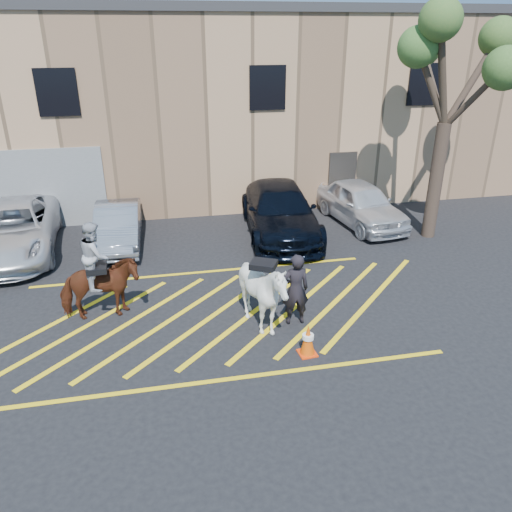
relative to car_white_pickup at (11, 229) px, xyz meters
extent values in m
plane|color=black|center=(5.64, -4.85, -0.78)|extent=(90.00, 90.00, 0.00)
imported|color=silver|center=(0.00, 0.00, 0.00)|extent=(3.00, 5.79, 1.56)
imported|color=gray|center=(3.21, 0.01, -0.13)|extent=(1.44, 3.99, 1.31)
imported|color=black|center=(8.61, -0.06, 0.03)|extent=(2.76, 5.79, 1.63)
imported|color=silver|center=(11.71, 0.28, -0.03)|extent=(2.37, 4.63, 1.51)
imported|color=black|center=(7.54, -5.82, 0.12)|extent=(0.66, 0.44, 1.79)
cube|color=tan|center=(5.64, 7.15, 2.72)|extent=(32.00, 10.00, 7.00)
cube|color=#2D2D30|center=(5.64, 7.15, 6.37)|extent=(32.20, 10.20, 0.30)
cube|color=black|center=(1.64, 2.11, 3.82)|extent=(1.30, 0.08, 1.50)
cube|color=black|center=(8.64, 2.11, 3.82)|extent=(1.30, 0.08, 1.50)
cube|color=black|center=(14.64, 2.11, 3.82)|extent=(1.30, 0.08, 1.50)
cube|color=#38332D|center=(11.64, 2.11, 0.32)|extent=(1.10, 0.08, 2.20)
cube|color=yellow|center=(1.44, -5.15, -0.77)|extent=(4.20, 4.20, 0.01)
cube|color=yellow|center=(2.49, -5.15, -0.77)|extent=(4.20, 4.20, 0.01)
cube|color=yellow|center=(3.54, -5.15, -0.77)|extent=(4.20, 4.20, 0.01)
cube|color=yellow|center=(4.59, -5.15, -0.77)|extent=(4.20, 4.20, 0.01)
cube|color=yellow|center=(5.64, -5.15, -0.77)|extent=(4.20, 4.20, 0.01)
cube|color=yellow|center=(6.69, -5.15, -0.77)|extent=(4.20, 4.20, 0.01)
cube|color=yellow|center=(7.74, -5.15, -0.77)|extent=(4.20, 4.20, 0.01)
cube|color=yellow|center=(8.79, -5.15, -0.77)|extent=(4.20, 4.20, 0.01)
cube|color=yellow|center=(9.84, -5.15, -0.77)|extent=(4.20, 4.20, 0.01)
cube|color=yellow|center=(5.64, -2.65, -0.77)|extent=(9.50, 0.12, 0.01)
cube|color=yellow|center=(5.64, -7.65, -0.77)|extent=(9.50, 0.12, 0.01)
imported|color=#5A2315|center=(3.01, -4.66, 0.02)|extent=(1.93, 0.97, 1.59)
imported|color=#A3A5AE|center=(3.01, -4.66, 0.90)|extent=(0.66, 0.82, 1.62)
cube|color=black|center=(3.01, -4.66, 0.57)|extent=(0.49, 0.59, 0.14)
imported|color=white|center=(6.74, -5.96, 0.16)|extent=(2.14, 2.22, 1.89)
cube|color=black|center=(6.74, -5.96, 0.90)|extent=(0.71, 0.67, 0.14)
cube|color=#FF3C0A|center=(7.47, -7.12, -0.77)|extent=(0.41, 0.41, 0.03)
cone|color=#DC4D09|center=(7.47, -7.12, -0.40)|extent=(0.32, 0.32, 0.70)
cylinder|color=white|center=(7.47, -7.12, -0.34)|extent=(0.25, 0.25, 0.10)
cylinder|color=#433028|center=(13.54, -1.34, 1.12)|extent=(0.44, 0.44, 3.80)
cylinder|color=#443229|center=(14.33, -1.21, 4.19)|extent=(1.76, 0.51, 2.68)
cylinder|color=#423028|center=(13.47, -0.49, 4.02)|extent=(0.33, 1.88, 2.34)
cylinder|color=#47392B|center=(12.93, -1.34, 4.07)|extent=(1.40, 0.20, 2.39)
cylinder|color=#413527|center=(13.88, -2.07, 3.81)|extent=(0.78, 1.62, 1.96)
cylinder|color=#423428|center=(13.07, -1.62, 4.42)|extent=(1.16, 0.77, 3.11)
sphere|color=#4D6A2D|center=(15.11, -1.07, 5.46)|extent=(1.20, 1.20, 1.20)
sphere|color=#4F6F2F|center=(13.39, 0.37, 5.13)|extent=(1.20, 1.20, 1.20)
sphere|color=#447230|center=(12.32, -1.34, 5.22)|extent=(1.20, 1.20, 1.20)
sphere|color=#497231|center=(14.22, -2.80, 4.70)|extent=(1.20, 1.20, 1.20)
sphere|color=#4C652B|center=(12.60, -1.89, 5.93)|extent=(1.20, 1.20, 1.20)
camera|label=1|loc=(4.56, -15.74, 5.66)|focal=35.00mm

